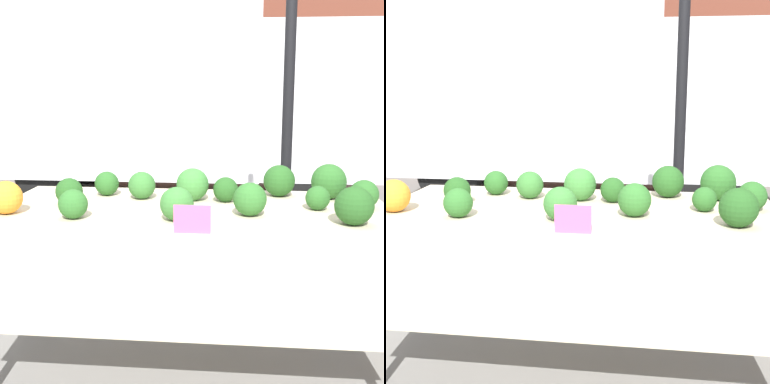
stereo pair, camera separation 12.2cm
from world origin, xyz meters
TOP-DOWN VIEW (x-y plane):
  - ground_plane at (0.00, 0.00)m, footprint 40.00×40.00m
  - tent_pole at (0.52, 0.86)m, footprint 0.07×0.07m
  - parked_truck at (-0.64, 4.20)m, footprint 4.64×1.85m
  - market_table at (0.00, -0.07)m, footprint 1.97×0.95m
  - orange_cauliflower at (-0.87, -0.21)m, footprint 0.16×0.16m
  - romanesco_head at (-0.70, 0.20)m, footprint 0.13×0.13m
  - broccoli_head_0 at (-0.63, 0.00)m, footprint 0.14×0.14m
  - broccoli_head_1 at (-0.04, -0.26)m, footprint 0.15×0.15m
  - broccoli_head_2 at (0.74, -0.26)m, footprint 0.17×0.17m
  - broccoli_head_3 at (0.85, 0.06)m, footprint 0.14×0.14m
  - broccoli_head_4 at (-0.01, 0.17)m, footprint 0.17×0.17m
  - broccoli_head_5 at (0.16, 0.15)m, footprint 0.13×0.13m
  - broccoli_head_6 at (0.62, 0.01)m, footprint 0.12×0.12m
  - broccoli_head_7 at (0.29, -0.14)m, footprint 0.16×0.16m
  - broccoli_head_8 at (0.71, 0.28)m, footprint 0.19×0.19m
  - broccoli_head_9 at (-0.52, -0.27)m, footprint 0.14×0.14m
  - broccoli_head_10 at (-0.50, 0.25)m, footprint 0.13×0.13m
  - broccoli_head_11 at (-0.29, 0.18)m, footprint 0.15×0.15m
  - broccoli_head_12 at (0.45, 0.32)m, footprint 0.17×0.17m
  - price_sign at (0.05, -0.46)m, footprint 0.15×0.01m

SIDE VIEW (x-z plane):
  - ground_plane at x=0.00m, z-range 0.00..0.00m
  - market_table at x=0.00m, z-range 0.32..1.15m
  - romanesco_head at x=-0.70m, z-range 0.83..0.94m
  - broccoli_head_6 at x=0.62m, z-range 0.83..0.95m
  - price_sign at x=0.05m, z-range 0.83..0.95m
  - broccoli_head_5 at x=0.16m, z-range 0.83..0.96m
  - broccoli_head_10 at x=-0.50m, z-range 0.83..0.97m
  - broccoli_head_9 at x=-0.52m, z-range 0.83..0.97m
  - broccoli_head_0 at x=-0.63m, z-range 0.83..0.97m
  - broccoli_head_3 at x=0.85m, z-range 0.83..0.98m
  - broccoli_head_11 at x=-0.29m, z-range 0.83..0.98m
  - broccoli_head_1 at x=-0.04m, z-range 0.83..0.99m
  - broccoli_head_7 at x=0.29m, z-range 0.83..0.99m
  - orange_cauliflower at x=-0.87m, z-range 0.83..0.99m
  - broccoli_head_2 at x=0.74m, z-range 0.83..1.00m
  - broccoli_head_4 at x=-0.01m, z-range 0.83..1.01m
  - broccoli_head_12 at x=0.45m, z-range 0.83..1.01m
  - broccoli_head_8 at x=0.71m, z-range 0.83..1.02m
  - tent_pole at x=0.52m, z-range 0.00..2.68m
  - parked_truck at x=-0.64m, z-range 0.06..2.87m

